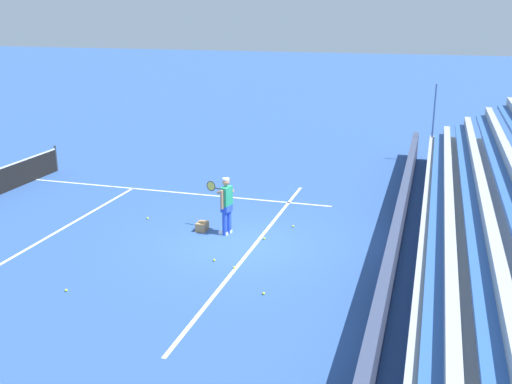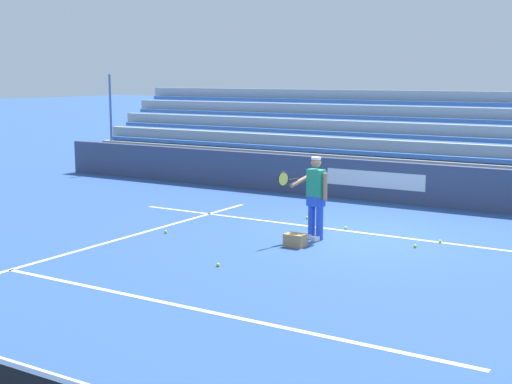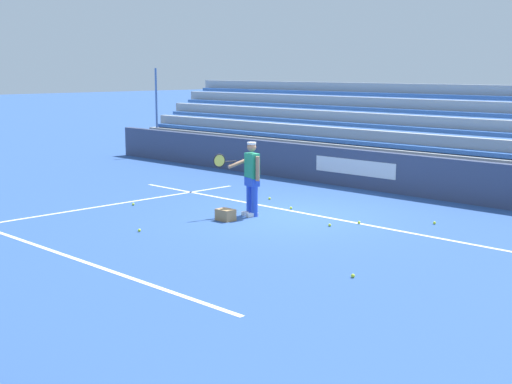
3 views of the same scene
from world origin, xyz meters
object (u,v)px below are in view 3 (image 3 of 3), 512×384
Objects in this scene: tennis_ball_on_baseline at (330,225)px; tennis_ball_stray_back at (291,208)px; tennis_ball_near_player at (139,230)px; tennis_ball_midcourt at (270,198)px; tennis_ball_by_box at (359,222)px; tennis_ball_toward_net at (133,204)px; tennis_player at (251,178)px; ball_box_cardboard at (226,215)px; tennis_ball_far_left at (434,223)px; tennis_ball_far_right at (353,276)px.

tennis_ball_stray_back is at bearing -24.15° from tennis_ball_on_baseline.
tennis_ball_midcourt is (0.63, -4.61, 0.00)m from tennis_ball_near_player.
tennis_ball_on_baseline is 1.00× the size of tennis_ball_near_player.
tennis_ball_toward_net is at bearing 22.75° from tennis_ball_by_box.
tennis_ball_by_box is 2.19m from tennis_ball_stray_back.
tennis_player reaches higher than tennis_ball_midcourt.
tennis_ball_on_baseline and tennis_ball_near_player have the same top height.
ball_box_cardboard is 2.98m from tennis_ball_by_box.
tennis_ball_far_left is 3.51m from tennis_ball_stray_back.
tennis_ball_by_box is at bearing -54.80° from tennis_ball_far_right.
tennis_ball_far_right is (-4.73, 2.35, -0.86)m from tennis_player.
ball_box_cardboard is 6.06× the size of tennis_ball_toward_net.
tennis_ball_stray_back is (4.57, -3.58, 0.00)m from tennis_ball_far_right.
tennis_ball_toward_net is 1.00× the size of tennis_ball_near_player.
tennis_ball_far_left is 6.41m from tennis_ball_near_player.
tennis_ball_near_player is at bearing 51.89° from tennis_ball_on_baseline.
tennis_ball_midcourt is (1.10, -1.78, -0.86)m from tennis_player.
tennis_ball_toward_net and tennis_ball_midcourt have the same top height.
tennis_player reaches higher than tennis_ball_by_box.
tennis_ball_by_box is 5.76m from tennis_ball_toward_net.
tennis_ball_far_right is (-4.75, 1.57, -0.10)m from ball_box_cardboard.
tennis_ball_on_baseline is 2.07m from tennis_ball_stray_back.
tennis_ball_far_right is at bearing 125.20° from tennis_ball_by_box.
tennis_ball_near_player is at bearing 80.47° from tennis_player.
ball_box_cardboard reaches higher than tennis_ball_on_baseline.
ball_box_cardboard is at bearing -102.37° from tennis_ball_near_player.
tennis_player is 3.32m from tennis_ball_toward_net.
tennis_ball_near_player is at bearing 54.03° from tennis_ball_by_box.
tennis_player reaches higher than tennis_ball_far_left.
tennis_ball_toward_net is at bearing 17.32° from tennis_ball_on_baseline.
tennis_ball_toward_net is (2.95, 0.41, -0.10)m from ball_box_cardboard.
ball_box_cardboard is 6.06× the size of tennis_ball_far_right.
tennis_ball_near_player is 1.00× the size of tennis_ball_stray_back.
tennis_ball_on_baseline is 1.00× the size of tennis_ball_midcourt.
tennis_ball_stray_back is at bearing 155.94° from tennis_ball_midcourt.
ball_box_cardboard is 6.06× the size of tennis_ball_by_box.
tennis_ball_by_box and tennis_ball_toward_net have the same top height.
tennis_ball_far_left and tennis_ball_midcourt have the same top height.
tennis_ball_by_box is 3.51m from tennis_ball_midcourt.
tennis_ball_far_left is at bearing -152.74° from tennis_ball_toward_net.
ball_box_cardboard is at bearing 37.66° from tennis_ball_by_box.
tennis_player reaches higher than tennis_ball_near_player.
ball_box_cardboard is 6.06× the size of tennis_ball_near_player.
tennis_ball_by_box is at bearing 167.79° from tennis_ball_midcourt.
tennis_ball_stray_back is (1.88, -0.85, 0.00)m from tennis_ball_on_baseline.
tennis_ball_far_left and tennis_ball_stray_back have the same top height.
tennis_ball_far_left is at bearing -175.23° from tennis_ball_midcourt.
tennis_ball_on_baseline is 4.08m from tennis_ball_near_player.
tennis_ball_on_baseline is (-5.02, -1.56, 0.00)m from tennis_ball_toward_net.
tennis_ball_far_right is 5.81m from tennis_ball_stray_back.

